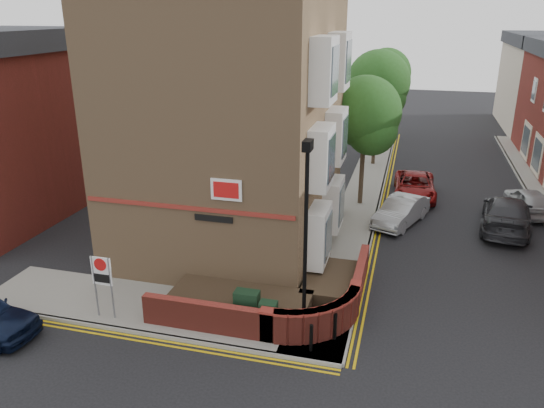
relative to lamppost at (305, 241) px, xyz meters
The scene contains 24 objects.
ground 3.90m from the lamppost, 143.13° to the right, with size 120.00×120.00×0.00m, color black.
pavement_corner 6.07m from the lamppost, behind, with size 13.00×3.00×0.12m, color gray.
pavement_main 15.17m from the lamppost, 88.45° to the left, with size 2.00×32.00×0.12m, color gray.
kerb_side 6.18m from the lamppost, 166.76° to the right, with size 13.00×0.15×0.12m, color gray.
kerb_main_near 15.22m from the lamppost, 84.60° to the left, with size 0.15×32.00×0.12m, color gray.
yellow_lines_side 6.27m from the lamppost, 164.13° to the right, with size 13.00×0.28×0.01m, color gold.
yellow_lines_main 15.26m from the lamppost, 83.64° to the left, with size 0.28×32.00×0.01m, color gold.
corner_building 8.62m from the lamppost, 123.16° to the left, with size 8.95×10.40×13.60m.
garden_wall 3.93m from the lamppost, 140.91° to the left, with size 6.80×6.00×1.20m, color maroon, non-canonical shape.
lamppost is the anchor object (origin of this frame).
utility_cabinet_large 3.24m from the lamppost, behind, with size 0.80×0.45×1.20m, color black.
utility_cabinet_small 2.90m from the lamppost, 169.70° to the right, with size 0.55×0.40×1.10m, color black.
bollard_near 2.91m from the lamppost, 63.43° to the right, with size 0.11×0.11×0.90m, color black.
bollard_far 2.95m from the lamppost, ahead, with size 0.11×0.11×0.90m, color black.
zone_sign 6.85m from the lamppost, behind, with size 0.72×0.07×2.20m.
far_terrace_cream 39.00m from the lamppost, 70.68° to the left, with size 5.40×12.40×8.00m.
tree_near 12.92m from the lamppost, 88.22° to the left, with size 3.64×3.65×6.70m.
tree_mid 20.93m from the lamppost, 88.90° to the left, with size 4.03×4.03×7.42m.
tree_far 28.89m from the lamppost, 89.21° to the left, with size 3.81×3.81×7.00m.
traffic_light_assembly 23.82m from the lamppost, 88.07° to the left, with size 0.20×0.16×4.20m.
silver_car_near 11.22m from the lamppost, 76.21° to the left, with size 1.40×4.01×1.32m, color #999DA0.
red_car_main 15.37m from the lamppost, 77.90° to the left, with size 2.18×4.72×1.31m, color maroon.
grey_car_far 13.72m from the lamppost, 56.55° to the left, with size 2.19×5.38×1.56m, color #292A2E.
silver_car_far 16.56m from the lamppost, 57.38° to the left, with size 1.57×3.89×1.33m, color #A7ACAF.
Camera 1 is at (4.38, -12.95, 9.81)m, focal length 35.00 mm.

